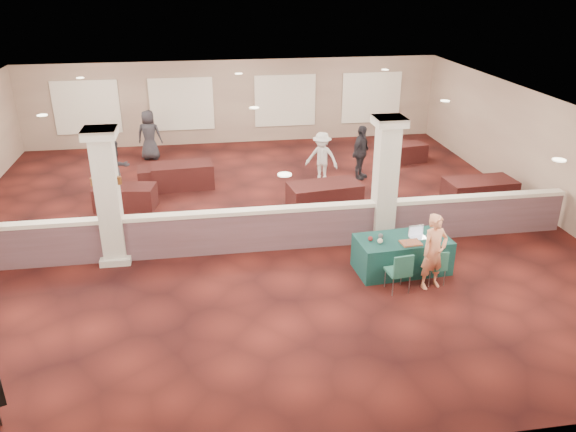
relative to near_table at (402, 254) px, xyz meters
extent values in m
plane|color=#481612|center=(-2.99, 3.00, -0.40)|extent=(16.00, 16.00, 0.00)
cube|color=#85685B|center=(-2.99, 11.00, 1.20)|extent=(16.00, 0.04, 3.20)
cube|color=#85685B|center=(-2.99, -5.00, 1.20)|extent=(16.00, 0.04, 3.20)
cube|color=#85685B|center=(5.01, 3.00, 1.20)|extent=(0.04, 16.00, 3.20)
cube|color=silver|center=(-2.99, 3.00, 2.80)|extent=(16.00, 16.00, 0.02)
cube|color=brown|center=(-2.99, 1.50, 0.10)|extent=(15.60, 0.20, 1.00)
cube|color=silver|center=(-2.99, 1.50, 0.65)|extent=(15.60, 0.28, 0.10)
cube|color=beige|center=(-6.49, 1.50, 1.20)|extent=(0.50, 0.50, 3.20)
cube|color=beige|center=(-6.49, 1.50, -0.32)|extent=(0.70, 0.70, 0.16)
cube|color=beige|center=(-6.49, 1.50, 2.70)|extent=(0.72, 0.72, 0.20)
cube|color=beige|center=(0.01, 1.50, 1.20)|extent=(0.50, 0.50, 3.20)
cube|color=beige|center=(0.01, 1.50, -0.32)|extent=(0.70, 0.70, 0.16)
cube|color=beige|center=(0.01, 1.50, 2.70)|extent=(0.72, 0.72, 0.20)
cylinder|color=brown|center=(-6.77, 1.50, 1.60)|extent=(0.12, 0.12, 0.18)
cylinder|color=white|center=(-6.77, 1.50, 1.60)|extent=(0.09, 0.09, 0.10)
cylinder|color=brown|center=(-6.21, 1.50, 1.60)|extent=(0.12, 0.12, 0.18)
cylinder|color=white|center=(-6.21, 1.50, 1.60)|extent=(0.09, 0.09, 0.10)
cube|color=#0D3230|center=(0.00, 0.00, 0.00)|extent=(2.15, 1.18, 0.80)
cube|color=#1E594A|center=(0.52, -0.65, 0.01)|extent=(0.42, 0.42, 0.05)
cube|color=#1E594A|center=(0.52, -0.84, 0.23)|extent=(0.40, 0.05, 0.40)
cylinder|color=slate|center=(0.35, -0.82, -0.21)|extent=(0.02, 0.02, 0.38)
cylinder|color=slate|center=(0.69, -0.82, -0.21)|extent=(0.02, 0.02, 0.38)
cylinder|color=slate|center=(0.35, -0.48, -0.21)|extent=(0.02, 0.02, 0.38)
cylinder|color=slate|center=(0.69, -0.47, -0.21)|extent=(0.02, 0.02, 0.38)
cube|color=#1E594A|center=(-0.39, -0.84, 0.05)|extent=(0.52, 0.52, 0.06)
cube|color=#1E594A|center=(-0.36, -1.05, 0.31)|extent=(0.45, 0.10, 0.44)
cylinder|color=slate|center=(-0.56, -1.05, -0.19)|extent=(0.03, 0.03, 0.42)
cylinder|color=slate|center=(-0.18, -1.00, -0.19)|extent=(0.03, 0.03, 0.42)
cylinder|color=slate|center=(-0.60, -0.67, -0.19)|extent=(0.03, 0.03, 0.42)
cylinder|color=slate|center=(-0.22, -0.62, -0.19)|extent=(0.03, 0.03, 0.42)
imported|color=#EF8067|center=(0.39, -0.81, 0.45)|extent=(0.69, 0.55, 1.69)
cube|color=black|center=(-6.58, 4.71, -0.06)|extent=(1.79, 1.10, 0.68)
cube|color=black|center=(-0.99, 3.66, 0.01)|extent=(2.13, 1.26, 0.82)
cube|color=black|center=(3.51, 3.30, 0.00)|extent=(2.02, 1.08, 0.80)
cube|color=black|center=(-5.49, 6.20, -0.05)|extent=(1.78, 0.99, 0.70)
cube|color=black|center=(-4.99, 6.20, -0.01)|extent=(1.96, 1.09, 0.77)
cube|color=black|center=(2.74, 7.59, -0.08)|extent=(1.69, 1.04, 0.64)
imported|color=black|center=(-6.87, 5.55, 0.51)|extent=(0.98, 0.93, 1.81)
imported|color=beige|center=(-0.58, 5.97, 0.42)|extent=(1.16, 0.94, 1.65)
imported|color=black|center=(0.74, 6.12, 0.49)|extent=(1.06, 1.11, 1.77)
imported|color=black|center=(-6.17, 9.29, 0.50)|extent=(0.96, 0.65, 1.79)
cube|color=silver|center=(0.33, -0.03, 0.41)|extent=(0.38, 0.28, 0.02)
cube|color=silver|center=(0.32, 0.09, 0.54)|extent=(0.36, 0.04, 0.24)
cube|color=silver|center=(0.32, 0.09, 0.52)|extent=(0.33, 0.03, 0.21)
cube|color=#D15821|center=(0.07, -0.27, 0.42)|extent=(0.46, 0.36, 0.03)
sphere|color=#EDE3C3|center=(-0.59, -0.15, 0.46)|extent=(0.12, 0.12, 0.12)
sphere|color=maroon|center=(-0.77, 0.00, 0.45)|extent=(0.11, 0.11, 0.11)
sphere|color=#47474C|center=(-0.50, 0.10, 0.46)|extent=(0.11, 0.11, 0.11)
cube|color=red|center=(0.73, -0.25, 0.41)|extent=(0.13, 0.04, 0.01)
camera|label=1|loc=(-4.33, -10.75, 5.93)|focal=35.00mm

